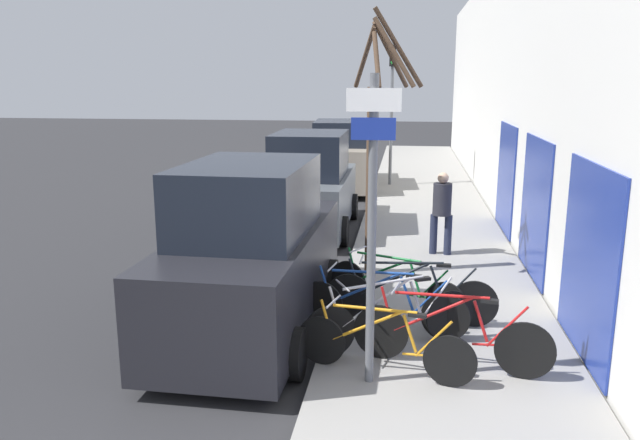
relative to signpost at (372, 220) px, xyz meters
name	(u,v)px	position (x,y,z in m)	size (l,w,h in m)	color
ground_plane	(314,238)	(-1.67, 6.97, -2.02)	(80.00, 80.00, 0.00)	#28282B
sidewalk_curb	(427,212)	(0.93, 9.77, -1.95)	(3.20, 32.00, 0.15)	gray
building_facade	(504,90)	(2.68, 9.67, 1.20)	(0.23, 32.00, 6.50)	silver
signpost	(372,220)	(0.00, 0.00, 0.00)	(0.56, 0.12, 3.41)	#595B60
bicycle_0	(383,346)	(0.15, 0.17, -1.51)	(2.08, 0.63, 0.83)	black
bicycle_1	(450,336)	(0.92, 0.46, -1.47)	(2.32, 0.59, 0.94)	black
bicycle_2	(392,319)	(0.22, 0.91, -1.48)	(2.11, 1.08, 0.93)	black
bicycle_3	(381,306)	(0.07, 1.40, -1.49)	(2.32, 0.54, 0.88)	black
bicycle_4	(411,296)	(0.46, 1.83, -1.48)	(2.39, 0.44, 0.91)	black
bicycle_5	(395,287)	(0.23, 2.22, -1.50)	(1.99, 1.17, 0.85)	black
parked_car_0	(252,256)	(-1.75, 1.64, -0.94)	(2.06, 4.68, 2.41)	black
parked_car_1	(311,187)	(-1.83, 7.60, -0.98)	(1.99, 4.31, 2.32)	#51565B
parked_car_2	(341,158)	(-1.74, 13.41, -1.00)	(2.24, 4.59, 2.21)	gray
pedestrian_near	(442,207)	(1.05, 5.47, -0.94)	(0.42, 0.36, 1.61)	#1E2338
street_tree	(375,151)	(-0.19, 4.11, 0.27)	(1.25, 1.59, 4.50)	#4C3828
traffic_light	(392,94)	(-0.17, 13.59, 1.01)	(0.20, 0.30, 4.50)	#595B60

